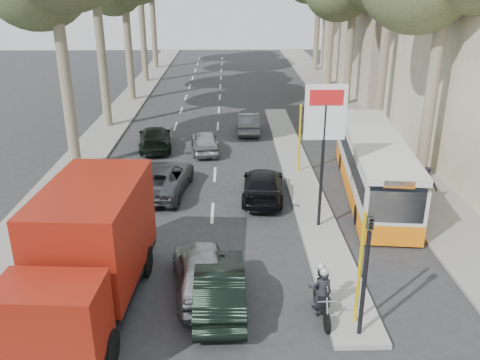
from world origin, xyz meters
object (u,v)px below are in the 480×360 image
object	(u,v)px
dark_hatchback	(220,286)
red_truck	(89,250)
city_bus	(373,164)
silver_hatchback	(200,271)
motorcycle	(321,291)

from	to	relation	value
dark_hatchback	red_truck	world-z (taller)	red_truck
dark_hatchback	city_bus	distance (m)	10.71
silver_hatchback	red_truck	bearing A→B (deg)	5.79
silver_hatchback	motorcycle	size ratio (longest dim) A/B	2.13
dark_hatchback	red_truck	distance (m)	3.88
dark_hatchback	city_bus	bearing A→B (deg)	-129.80
red_truck	city_bus	bearing A→B (deg)	42.21
motorcycle	red_truck	bearing A→B (deg)	172.97
silver_hatchback	city_bus	bearing A→B (deg)	-141.88
city_bus	motorcycle	world-z (taller)	city_bus
silver_hatchback	dark_hatchback	bearing A→B (deg)	119.67
silver_hatchback	dark_hatchback	distance (m)	0.99
red_truck	city_bus	world-z (taller)	red_truck
motorcycle	silver_hatchback	bearing A→B (deg)	157.86
dark_hatchback	city_bus	size ratio (longest dim) A/B	0.40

